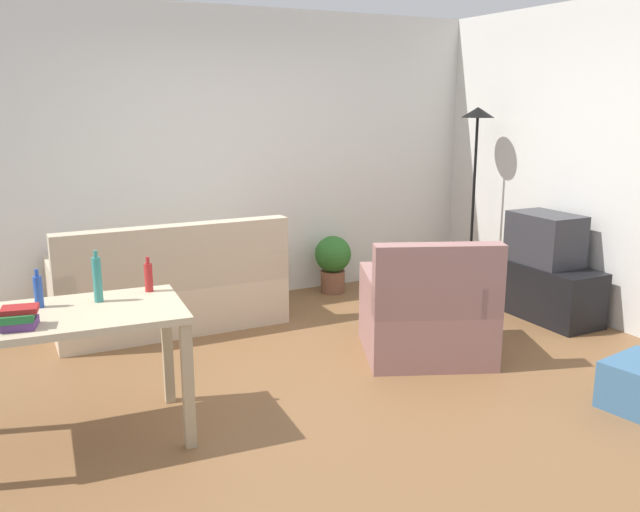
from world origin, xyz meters
name	(u,v)px	position (x,y,z in m)	size (l,w,h in m)	color
ground_plane	(339,379)	(0.00, 0.00, -0.01)	(5.20, 4.40, 0.02)	brown
wall_rear	(229,158)	(0.00, 2.20, 1.35)	(5.20, 0.10, 2.70)	silver
wall_right	(621,166)	(2.60, 0.00, 1.35)	(0.10, 4.40, 2.70)	silver
couch	(170,292)	(-0.77, 1.59, 0.31)	(1.87, 0.84, 0.92)	beige
tv_stand	(541,289)	(2.25, 0.42, 0.24)	(0.44, 1.10, 0.48)	black
tv	(545,239)	(2.25, 0.42, 0.70)	(0.41, 0.60, 0.44)	#2D2D33
torchiere_lamp	(476,149)	(2.25, 1.40, 1.41)	(0.32, 0.32, 1.81)	black
desk	(71,331)	(-1.72, -0.12, 0.65)	(1.24, 0.78, 0.76)	#C6B28E
potted_plant	(333,260)	(0.94, 1.90, 0.33)	(0.36, 0.36, 0.57)	brown
armchair	(427,315)	(0.77, 0.06, 0.32)	(1.15, 1.12, 0.92)	#996B66
bottle_blue	(38,291)	(-1.86, 0.03, 0.85)	(0.05, 0.05, 0.22)	#2347A3
bottle_tall	(97,279)	(-1.55, 0.00, 0.89)	(0.05, 0.05, 0.30)	teal
bottle_red	(149,277)	(-1.25, 0.08, 0.85)	(0.05, 0.05, 0.21)	#AD2323
book_stack	(17,318)	(-1.99, -0.29, 0.81)	(0.22, 0.19, 0.11)	#593372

